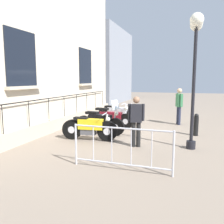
# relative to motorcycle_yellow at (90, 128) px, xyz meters

# --- Properties ---
(ground_plane) EXTENTS (60.00, 60.00, 0.00)m
(ground_plane) POSITION_rel_motorcycle_yellow_xyz_m (0.25, 1.70, -0.43)
(ground_plane) COLOR gray
(building_facade) EXTENTS (0.82, 11.71, 7.76)m
(building_facade) POSITION_rel_motorcycle_yellow_xyz_m (-2.36, 1.70, 3.36)
(building_facade) COLOR beige
(building_facade) RESTS_ON ground_plane
(motorcycle_yellow) EXTENTS (2.03, 0.59, 0.98)m
(motorcycle_yellow) POSITION_rel_motorcycle_yellow_xyz_m (0.00, 0.00, 0.00)
(motorcycle_yellow) COLOR black
(motorcycle_yellow) RESTS_ON ground_plane
(motorcycle_black) EXTENTS (2.13, 0.71, 1.37)m
(motorcycle_black) POSITION_rel_motorcycle_yellow_xyz_m (-0.00, 1.03, 0.04)
(motorcycle_black) COLOR black
(motorcycle_black) RESTS_ON ground_plane
(motorcycle_maroon) EXTENTS (2.18, 0.60, 1.12)m
(motorcycle_maroon) POSITION_rel_motorcycle_yellow_xyz_m (0.00, 2.25, 0.02)
(motorcycle_maroon) COLOR black
(motorcycle_maroon) RESTS_ON ground_plane
(motorcycle_silver) EXTENTS (2.17, 0.81, 0.98)m
(motorcycle_silver) POSITION_rel_motorcycle_yellow_xyz_m (-0.05, 3.55, 0.02)
(motorcycle_silver) COLOR black
(motorcycle_silver) RESTS_ON ground_plane
(lamppost) EXTENTS (0.38, 1.08, 3.99)m
(lamppost) POSITION_rel_motorcycle_yellow_xyz_m (3.43, 0.00, 2.73)
(lamppost) COLOR black
(lamppost) RESTS_ON ground_plane
(crowd_barrier) EXTENTS (2.45, 0.10, 1.05)m
(crowd_barrier) POSITION_rel_motorcycle_yellow_xyz_m (1.84, -2.38, 0.13)
(crowd_barrier) COLOR #B7B7BF
(crowd_barrier) RESTS_ON ground_plane
(bollard) EXTENTS (0.18, 0.18, 0.86)m
(bollard) POSITION_rel_motorcycle_yellow_xyz_m (3.61, 1.88, -0.00)
(bollard) COLOR black
(bollard) RESTS_ON ground_plane
(pedestrian_standing) EXTENTS (0.35, 0.49, 1.74)m
(pedestrian_standing) POSITION_rel_motorcycle_yellow_xyz_m (2.88, 4.01, 0.55)
(pedestrian_standing) COLOR #23283D
(pedestrian_standing) RESTS_ON ground_plane
(pedestrian_walking) EXTENTS (0.52, 0.29, 1.62)m
(pedestrian_walking) POSITION_rel_motorcycle_yellow_xyz_m (1.74, -0.30, 0.48)
(pedestrian_walking) COLOR black
(pedestrian_walking) RESTS_ON ground_plane
(distant_building) EXTENTS (3.60, 7.51, 6.69)m
(distant_building) POSITION_rel_motorcycle_yellow_xyz_m (-4.46, 13.88, 2.91)
(distant_building) COLOR gray
(distant_building) RESTS_ON ground_plane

